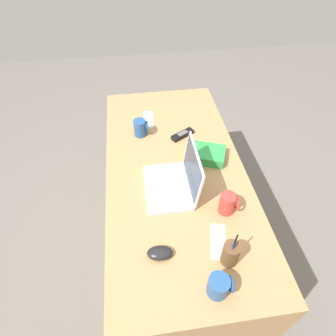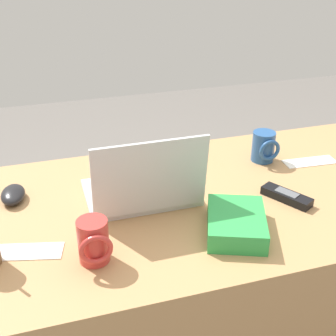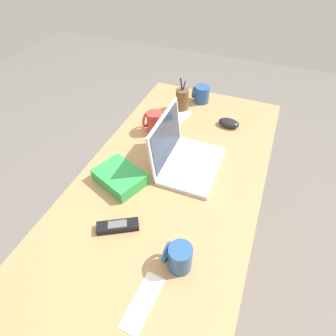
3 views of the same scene
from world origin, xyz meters
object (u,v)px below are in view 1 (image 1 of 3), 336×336
object	(u,v)px
pen_holder	(230,254)
snack_bag	(207,154)
cordless_phone	(183,135)
computer_mouse	(160,253)
coffee_mug_tall	(219,286)
laptop	(175,181)
coffee_mug_spare	(228,203)
coffee_mug_white	(141,128)

from	to	relation	value
pen_holder	snack_bag	size ratio (longest dim) A/B	0.95
cordless_phone	snack_bag	bearing A→B (deg)	26.21
computer_mouse	coffee_mug_tall	xyz separation A→B (m)	(0.17, 0.20, 0.03)
coffee_mug_tall	snack_bag	world-z (taller)	coffee_mug_tall
computer_mouse	laptop	bearing A→B (deg)	167.50
coffee_mug_spare	snack_bag	world-z (taller)	coffee_mug_spare
computer_mouse	pen_holder	size ratio (longest dim) A/B	0.59
coffee_mug_spare	pen_holder	world-z (taller)	pen_holder
coffee_mug_tall	pen_holder	size ratio (longest dim) A/B	0.51
computer_mouse	cordless_phone	world-z (taller)	computer_mouse
computer_mouse	snack_bag	bearing A→B (deg)	154.92
coffee_mug_white	pen_holder	bearing A→B (deg)	18.80
computer_mouse	snack_bag	size ratio (longest dim) A/B	0.56
computer_mouse	coffee_mug_spare	world-z (taller)	coffee_mug_spare
coffee_mug_white	laptop	bearing A→B (deg)	17.15
coffee_mug_tall	pen_holder	distance (m)	0.13
coffee_mug_white	snack_bag	xyz separation A→B (m)	(0.25, 0.34, -0.02)
pen_holder	snack_bag	xyz separation A→B (m)	(-0.60, 0.05, -0.03)
computer_mouse	coffee_mug_white	size ratio (longest dim) A/B	1.06
coffee_mug_white	pen_holder	distance (m)	0.90
pen_holder	cordless_phone	bearing A→B (deg)	-176.69
laptop	computer_mouse	distance (m)	0.37
coffee_mug_spare	laptop	bearing A→B (deg)	-128.39
computer_mouse	cordless_phone	xyz separation A→B (m)	(-0.74, 0.23, -0.01)
coffee_mug_white	cordless_phone	world-z (taller)	coffee_mug_white
coffee_mug_white	coffee_mug_spare	xyz separation A→B (m)	(0.61, 0.35, 0.00)
laptop	coffee_mug_spare	distance (m)	0.28
computer_mouse	coffee_mug_tall	distance (m)	0.26
cordless_phone	coffee_mug_spare	bearing A→B (deg)	10.92
coffee_mug_spare	cordless_phone	world-z (taller)	coffee_mug_spare
snack_bag	cordless_phone	bearing A→B (deg)	-153.79
computer_mouse	snack_bag	distance (m)	0.63
coffee_mug_white	snack_bag	bearing A→B (deg)	53.58
coffee_mug_spare	snack_bag	size ratio (longest dim) A/B	0.57
coffee_mug_tall	snack_bag	distance (m)	0.72
laptop	pen_holder	bearing A→B (deg)	20.53
coffee_mug_tall	cordless_phone	bearing A→B (deg)	178.28
laptop	coffee_mug_white	bearing A→B (deg)	-162.85
pen_holder	computer_mouse	bearing A→B (deg)	-102.75
computer_mouse	pen_holder	distance (m)	0.28
computer_mouse	coffee_mug_tall	size ratio (longest dim) A/B	1.14
pen_holder	coffee_mug_white	bearing A→B (deg)	-161.20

